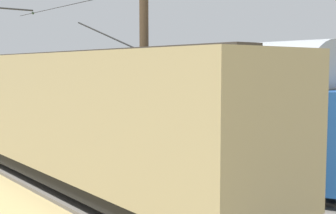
% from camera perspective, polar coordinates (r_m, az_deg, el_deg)
% --- Properties ---
extents(ground_plane, '(220.00, 220.00, 0.00)m').
position_cam_1_polar(ground_plane, '(19.28, -3.50, -5.63)').
color(ground_plane, tan).
extents(track_streetcar_siding, '(2.80, 80.00, 0.18)m').
position_cam_1_polar(track_streetcar_siding, '(22.34, 5.48, -4.02)').
color(track_streetcar_siding, '#666059').
rests_on(track_streetcar_siding, ground).
extents(track_adjacent_siding, '(2.80, 80.00, 0.18)m').
position_cam_1_polar(track_adjacent_siding, '(19.53, -4.03, -5.34)').
color(track_adjacent_siding, '#666059').
rests_on(track_adjacent_siding, ground).
extents(track_third_siding, '(2.80, 80.00, 0.18)m').
position_cam_1_polar(track_third_siding, '(17.42, -16.32, -6.82)').
color(track_third_siding, '#666059').
rests_on(track_third_siding, ground).
extents(vintage_streetcar, '(2.65, 16.71, 5.57)m').
position_cam_1_polar(vintage_streetcar, '(17.49, 0.01, 0.73)').
color(vintage_streetcar, '#1E4C93').
rests_on(vintage_streetcar, ground).
extents(coach_adjacent, '(2.96, 14.20, 3.85)m').
position_cam_1_polar(coach_adjacent, '(13.71, -10.50, -0.97)').
color(coach_adjacent, tan).
rests_on(coach_adjacent, ground).
extents(catenary_pole_mid_near, '(2.79, 0.28, 7.22)m').
position_cam_1_polar(catenary_pole_mid_near, '(14.32, -2.74, 5.80)').
color(catenary_pole_mid_near, '#423323').
rests_on(catenary_pole_mid_near, ground).
extents(switch_stand, '(0.50, 0.30, 1.24)m').
position_cam_1_polar(switch_stand, '(28.49, -2.59, -0.70)').
color(switch_stand, black).
rests_on(switch_stand, ground).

